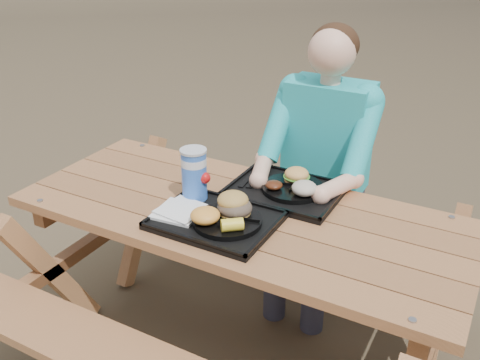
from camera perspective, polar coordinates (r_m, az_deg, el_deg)
The scene contains 18 objects.
ground at distance 2.58m, azimuth 0.00°, elevation -17.82°, with size 60.00×60.00×0.00m, color #999999.
picnic_table at distance 2.33m, azimuth 0.00°, elevation -11.19°, with size 1.80×1.49×0.75m, color #999999, non-canonical shape.
tray_near at distance 2.03m, azimuth -2.63°, elevation -4.40°, with size 0.45×0.35×0.02m, color black.
tray_far at distance 2.25m, azimuth 4.83°, elevation -1.24°, with size 0.45×0.35×0.02m, color black.
plate_near at distance 1.99m, azimuth -1.36°, elevation -4.36°, with size 0.26×0.26×0.02m, color black.
plate_far at distance 2.24m, azimuth 5.66°, elevation -0.85°, with size 0.26×0.26×0.02m, color black.
napkin_stack at distance 2.07m, azimuth -6.54°, elevation -3.29°, with size 0.17×0.17×0.02m, color white.
soda_cup at distance 2.13m, azimuth -4.91°, elevation 0.51°, with size 0.10×0.10×0.20m, color blue.
condiment_bbq at distance 2.11m, azimuth -1.19°, elevation -2.32°, with size 0.05×0.05×0.03m, color black.
condiment_mustard at distance 2.09m, azimuth 0.48°, elevation -2.75°, with size 0.04×0.04×0.03m, color gold.
sandwich at distance 1.99m, azimuth -0.58°, elevation -1.99°, with size 0.12×0.12×0.13m, color #B88A41, non-canonical shape.
mac_cheese at distance 1.95m, azimuth -3.74°, elevation -3.79°, with size 0.11×0.11×0.06m, color #F6AA40.
corn_cob at distance 1.90m, azimuth -0.84°, elevation -4.79°, with size 0.08×0.08×0.05m, color yellow, non-canonical shape.
cutlery_far at distance 2.31m, azimuth 1.32°, elevation -0.01°, with size 0.03×0.15×0.01m, color black.
burger at distance 2.25m, azimuth 6.08°, elevation 0.94°, with size 0.10×0.10×0.09m, color #E19F4F, non-canonical shape.
baked_beans at distance 2.20m, azimuth 3.64°, elevation -0.54°, with size 0.07×0.07×0.03m, color #4F220F.
potato_salad at distance 2.15m, azimuth 6.89°, elevation -0.87°, with size 0.10×0.10×0.06m, color beige.
diner at distance 2.63m, azimuth 8.82°, elevation -0.15°, with size 0.48×0.84×1.28m, color #1CBBC5, non-canonical shape.
Camera 1 is at (0.89, -1.63, 1.79)m, focal length 40.00 mm.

